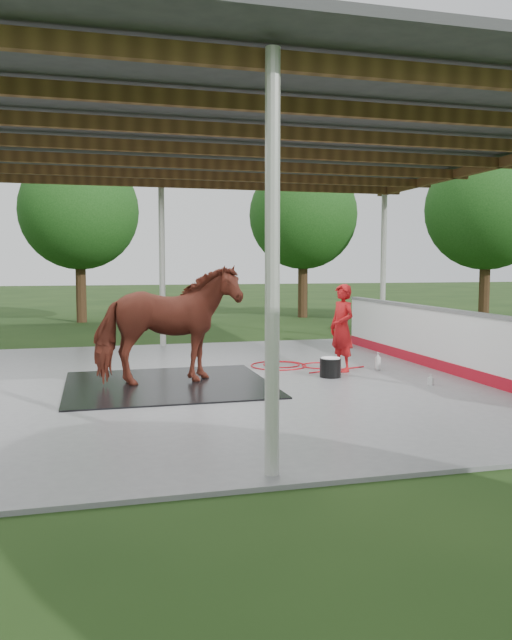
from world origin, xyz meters
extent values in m
plane|color=#1E3814|center=(0.00, 0.00, 0.00)|extent=(100.00, 100.00, 0.00)
cube|color=slate|center=(0.00, 0.00, 0.03)|extent=(12.00, 10.00, 0.05)
cylinder|color=beige|center=(0.00, -4.70, 1.98)|extent=(0.14, 0.14, 3.85)
cylinder|color=beige|center=(0.00, 4.70, 1.98)|extent=(0.14, 0.14, 3.85)
cylinder|color=beige|center=(5.70, 4.70, 1.98)|extent=(0.14, 0.14, 3.85)
cube|color=brown|center=(0.00, -4.50, 3.85)|extent=(12.00, 0.10, 0.18)
cube|color=brown|center=(0.00, -3.00, 3.85)|extent=(12.00, 0.10, 0.18)
cube|color=brown|center=(0.00, -1.50, 3.85)|extent=(12.00, 0.10, 0.18)
cube|color=brown|center=(0.00, 0.00, 3.85)|extent=(12.00, 0.10, 0.18)
cube|color=brown|center=(0.00, 1.50, 3.85)|extent=(12.00, 0.10, 0.18)
cube|color=brown|center=(0.00, 3.00, 3.85)|extent=(12.00, 0.10, 0.18)
cube|color=brown|center=(0.00, 4.50, 3.85)|extent=(12.00, 0.10, 0.18)
cube|color=brown|center=(5.70, 0.00, 3.85)|extent=(0.12, 10.00, 0.18)
cube|color=#38383A|center=(0.00, 0.00, 4.05)|extent=(12.60, 10.60, 0.10)
cube|color=#AF0E1F|center=(4.59, 0.00, 0.15)|extent=(0.14, 8.00, 0.20)
cube|color=white|center=(4.60, 0.00, 0.65)|extent=(0.12, 8.00, 1.00)
cube|color=slate|center=(4.60, 0.00, 1.17)|extent=(0.16, 8.00, 0.06)
cylinder|color=#382314|center=(-2.00, 12.00, 1.10)|extent=(0.36, 0.36, 2.20)
sphere|color=#194714|center=(-2.00, 12.00, 3.80)|extent=(4.00, 4.00, 4.00)
cylinder|color=#382314|center=(6.00, 12.00, 1.10)|extent=(0.36, 0.36, 2.20)
sphere|color=#194714|center=(6.00, 12.00, 3.80)|extent=(4.00, 4.00, 4.00)
cylinder|color=#382314|center=(11.00, 8.00, 1.10)|extent=(0.36, 0.36, 2.20)
sphere|color=#194714|center=(11.00, 8.00, 3.80)|extent=(4.00, 4.00, 4.00)
cube|color=black|center=(-0.44, -0.15, 0.06)|extent=(3.24, 3.03, 0.02)
imported|color=maroon|center=(-0.44, -0.15, 1.03)|extent=(2.37, 1.28, 1.92)
imported|color=#B71316|center=(2.78, 0.37, 0.85)|extent=(0.51, 0.66, 1.59)
cylinder|color=black|center=(2.36, -0.15, 0.21)|extent=(0.37, 0.37, 0.32)
cylinder|color=white|center=(2.36, -0.15, 0.37)|extent=(0.34, 0.34, 0.03)
imported|color=silver|center=(3.48, 0.31, 0.21)|extent=(0.13, 0.13, 0.33)
imported|color=#338CD8|center=(3.68, -1.21, 0.14)|extent=(0.12, 0.11, 0.18)
torus|color=red|center=(1.82, 1.19, 0.06)|extent=(1.07, 1.07, 0.02)
torus|color=red|center=(2.60, 0.98, 0.06)|extent=(0.73, 0.73, 0.02)
torus|color=red|center=(1.91, 1.28, 0.06)|extent=(0.71, 0.71, 0.02)
cylinder|color=red|center=(2.74, 0.46, 0.06)|extent=(1.24, 0.42, 0.02)
camera|label=1|loc=(-1.57, -10.14, 2.01)|focal=35.00mm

